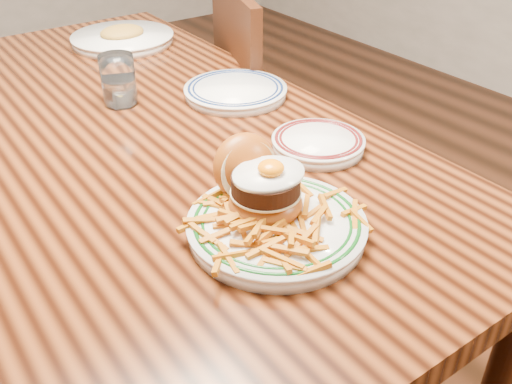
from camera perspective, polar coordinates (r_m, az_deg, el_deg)
floor at (r=1.72m, az=-9.11°, el=-16.58°), size 6.00×6.00×0.00m
table at (r=1.30m, az=-11.61°, el=2.98°), size 0.85×1.60×0.75m
chair_right at (r=1.80m, az=1.92°, el=6.48°), size 0.55×0.55×0.93m
main_plate at (r=0.89m, az=1.53°, el=-1.80°), size 0.28×0.29×0.14m
side_plate at (r=1.13m, az=6.24°, el=4.97°), size 0.18×0.18×0.03m
rear_plate at (r=1.37m, az=-2.06°, el=10.09°), size 0.24×0.24×0.03m
water_glass at (r=1.35m, az=-13.56°, el=10.55°), size 0.08×0.08×0.12m
far_plate at (r=1.78m, az=-13.19°, el=14.78°), size 0.30×0.30×0.05m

